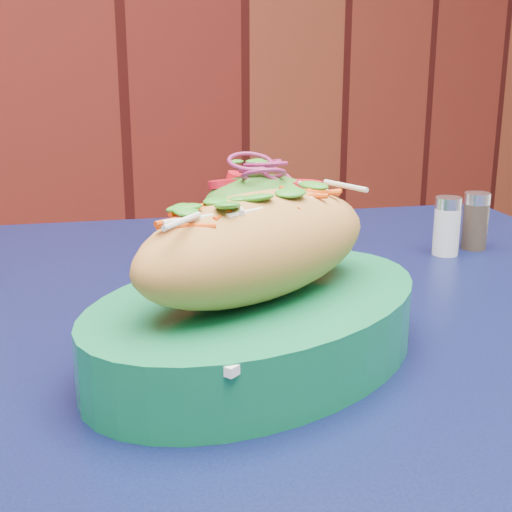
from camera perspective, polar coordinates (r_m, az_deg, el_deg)
cafe_table at (r=0.62m, az=1.38°, el=-12.91°), size 1.03×1.03×0.75m
banh_mi_basket at (r=0.50m, az=0.18°, el=-3.14°), size 0.32×0.25×0.13m
salad_plate at (r=0.78m, az=0.57°, el=3.20°), size 0.19×0.19×0.11m
salt_shaker at (r=0.79m, az=15.02°, el=2.32°), size 0.03×0.03×0.06m
pepper_shaker at (r=0.83m, az=17.14°, el=2.69°), size 0.03×0.03×0.06m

